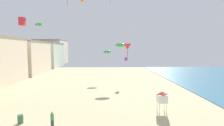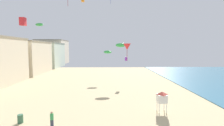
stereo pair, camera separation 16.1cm
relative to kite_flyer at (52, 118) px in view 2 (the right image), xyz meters
The scene contains 12 objects.
boardwalk_hotel_mid 43.63m from the kite_flyer, 123.46° to the left, with size 18.09×15.51×10.16m.
boardwalk_hotel_far 59.41m from the kite_flyer, 113.84° to the left, with size 17.89×14.89×10.25m.
boardwalk_hotel_distant 74.80m from the kite_flyer, 108.72° to the left, with size 13.54×15.23×12.30m.
kite_flyer is the anchor object (origin of this frame).
lifeguard_stand 12.84m from the kite_flyer, 17.52° to the left, with size 1.10×1.10×2.55m.
beach_trash_bin 3.86m from the kite_flyer, 164.12° to the left, with size 0.56×0.56×0.90m, color #3D6B4C.
kite_red_delta 10.92m from the kite_flyer, 20.63° to the left, with size 0.86×0.86×1.95m.
kite_green_parafoil 25.03m from the kite_flyer, 114.76° to the left, with size 1.65×0.46×0.64m.
kite_purple_box 23.66m from the kite_flyer, 65.79° to the left, with size 0.51×0.51×0.80m.
kite_red_box 24.43m from the kite_flyer, 123.03° to the left, with size 1.02×1.02×1.60m.
kite_green_parafoil_2 28.08m from the kite_flyer, 78.91° to the left, with size 2.03×0.56×0.79m.
kite_green_parafoil_3 25.14m from the kite_flyer, 69.62° to the left, with size 2.32×0.64×0.90m.
Camera 2 is at (5.36, -8.75, 7.83)m, focal length 26.35 mm.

